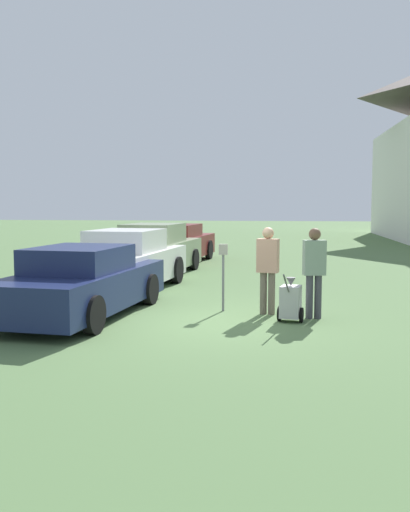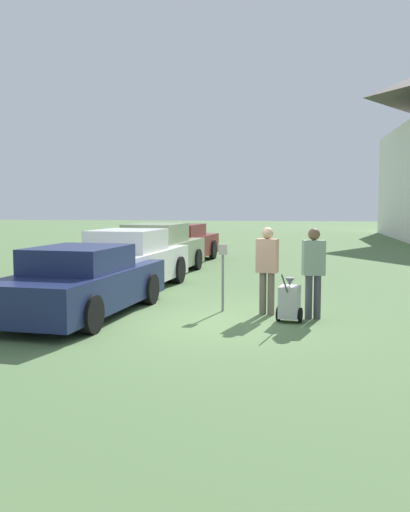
% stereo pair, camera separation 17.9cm
% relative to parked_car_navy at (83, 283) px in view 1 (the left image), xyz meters
% --- Properties ---
extents(ground_plane, '(120.00, 120.00, 0.00)m').
position_rel_parked_car_navy_xyz_m(ground_plane, '(2.54, -0.21, -0.65)').
color(ground_plane, '#517042').
extents(parked_car_navy, '(2.32, 4.96, 1.40)m').
position_rel_parked_car_navy_xyz_m(parked_car_navy, '(0.00, 0.00, 0.00)').
color(parked_car_navy, '#19234C').
rests_on(parked_car_navy, ground_plane).
extents(parked_car_white, '(2.30, 4.80, 1.56)m').
position_rel_parked_car_navy_xyz_m(parked_car_white, '(0.00, 3.42, 0.07)').
color(parked_car_white, silver).
rests_on(parked_car_white, ground_plane).
extents(parked_car_sage, '(2.28, 5.05, 1.60)m').
position_rel_parked_car_navy_xyz_m(parked_car_sage, '(-0.00, 6.59, 0.08)').
color(parked_car_sage, gray).
rests_on(parked_car_sage, ground_plane).
extents(parked_car_maroon, '(2.38, 5.30, 1.45)m').
position_rel_parked_car_navy_xyz_m(parked_car_maroon, '(0.00, 10.19, 0.04)').
color(parked_car_maroon, maroon).
rests_on(parked_car_maroon, ground_plane).
extents(parking_meter, '(0.18, 0.09, 1.40)m').
position_rel_parked_car_navy_xyz_m(parking_meter, '(2.72, 0.86, 0.32)').
color(parking_meter, slate).
rests_on(parking_meter, ground_plane).
extents(person_worker, '(0.46, 0.32, 1.76)m').
position_rel_parked_car_navy_xyz_m(person_worker, '(3.64, 0.62, 0.35)').
color(person_worker, '#665B4C').
rests_on(person_worker, ground_plane).
extents(person_supervisor, '(0.45, 0.30, 1.76)m').
position_rel_parked_car_navy_xyz_m(person_supervisor, '(4.54, 0.32, 0.35)').
color(person_supervisor, '#3F3F47').
rests_on(person_supervisor, ground_plane).
extents(equipment_cart, '(0.51, 1.00, 1.00)m').
position_rel_parked_car_navy_xyz_m(equipment_cart, '(4.09, -0.03, -0.27)').
color(equipment_cart, '#B2B2AD').
rests_on(equipment_cart, ground_plane).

